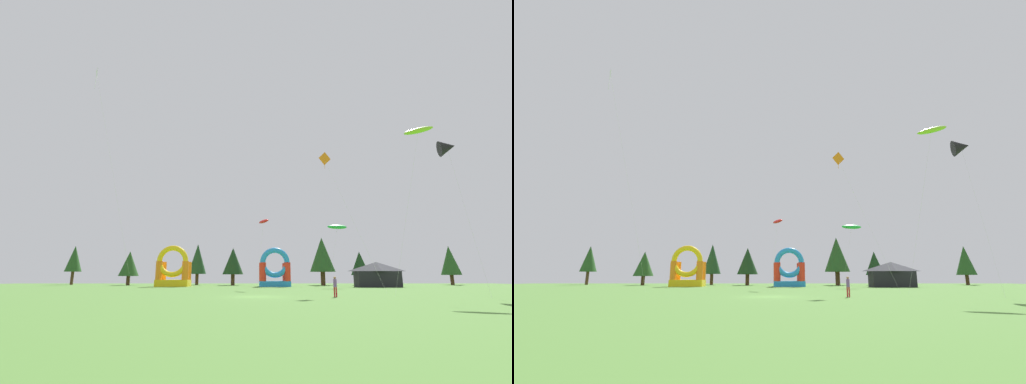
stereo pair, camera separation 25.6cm
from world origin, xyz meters
TOP-DOWN VIEW (x-y plane):
  - ground_plane at (0.00, 0.00)m, footprint 120.00×120.00m
  - kite_orange_diamond at (8.22, 9.11)m, footprint 5.88×3.14m
  - kite_red_parafoil at (1.08, 17.56)m, footprint 1.93×2.94m
  - kite_green_parafoil at (13.78, 27.68)m, footprint 3.85×2.09m
  - kite_lime_parafoil at (15.46, 0.05)m, footprint 4.53×2.32m
  - kite_white_diamond at (-17.70, 3.63)m, footprint 3.15×9.42m
  - kite_black_delta at (20.69, 4.60)m, footprint 2.75×7.26m
  - person_far_side at (6.58, -0.63)m, footprint 0.39×0.39m
  - inflatable_orange_dome at (3.31, 30.94)m, footprint 5.33×4.13m
  - inflatable_blue_arch at (-14.26, 31.07)m, footprint 5.60×4.00m
  - festival_tent at (19.91, 27.72)m, footprint 6.91×3.25m
  - tree_row_0 at (-38.91, 45.57)m, footprint 3.40×3.40m
  - tree_row_1 at (-25.46, 41.17)m, footprint 3.97×3.97m
  - tree_row_2 at (-12.17, 44.04)m, footprint 3.73×3.73m
  - tree_row_3 at (-4.51, 40.94)m, footprint 4.20×4.20m
  - tree_row_4 at (13.56, 41.00)m, footprint 5.04×5.04m
  - tree_row_5 at (21.28, 41.57)m, footprint 3.68×3.68m
  - tree_row_6 at (41.17, 44.08)m, footprint 3.98×3.98m

SIDE VIEW (x-z plane):
  - ground_plane at x=0.00m, z-range 0.00..0.00m
  - person_far_side at x=6.58m, z-range 0.16..1.84m
  - festival_tent at x=19.91m, z-range 0.00..4.03m
  - inflatable_orange_dome at x=3.31m, z-range -0.87..5.69m
  - inflatable_blue_arch at x=-14.26m, z-range -0.98..5.95m
  - tree_row_1 at x=-25.46m, z-range 0.85..7.51m
  - tree_row_5 at x=21.28m, z-range 0.95..7.62m
  - tree_row_3 at x=-4.51m, z-range 1.01..8.37m
  - tree_row_6 at x=41.17m, z-range 0.96..8.98m
  - tree_row_2 at x=-12.17m, z-range 1.06..9.44m
  - tree_row_0 at x=-38.91m, z-range 1.29..9.47m
  - tree_row_4 at x=13.56m, z-range 1.26..10.73m
  - kite_red_parafoil at x=1.08m, z-range 4.40..13.98m
  - kite_green_parafoil at x=13.78m, z-range 4.69..14.98m
  - kite_lime_parafoil at x=15.46m, z-range 7.36..23.17m
  - kite_black_delta at x=20.69m, z-range 7.15..23.46m
  - kite_orange_diamond at x=8.22m, z-range 7.35..23.39m
  - kite_white_diamond at x=-17.70m, z-range 11.18..35.26m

